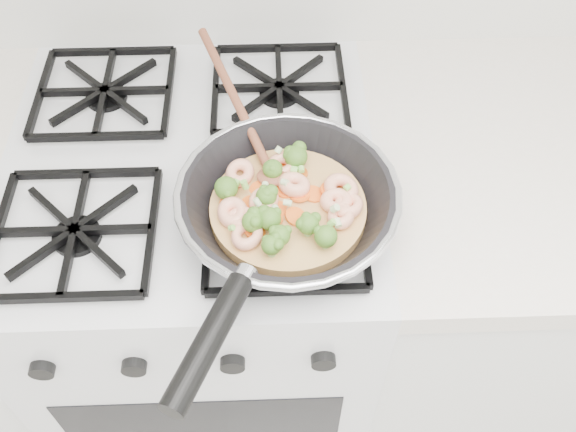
{
  "coord_description": "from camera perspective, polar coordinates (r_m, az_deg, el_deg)",
  "views": [
    {
      "loc": [
        0.14,
        1.0,
        1.64
      ],
      "look_at": [
        0.15,
        1.56,
        0.93
      ],
      "focal_mm": 39.62,
      "sensor_mm": 36.0,
      "label": 1
    }
  ],
  "objects": [
    {
      "name": "stove",
      "position": [
        1.38,
        -6.7,
        -7.59
      ],
      "size": [
        0.6,
        0.6,
        0.92
      ],
      "color": "white",
      "rests_on": "ground"
    },
    {
      "name": "skillet",
      "position": [
        0.88,
        -0.22,
        0.98
      ],
      "size": [
        0.32,
        0.63,
        0.1
      ],
      "rotation": [
        0.0,
        0.0,
        0.14
      ],
      "color": "black",
      "rests_on": "stove"
    }
  ]
}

